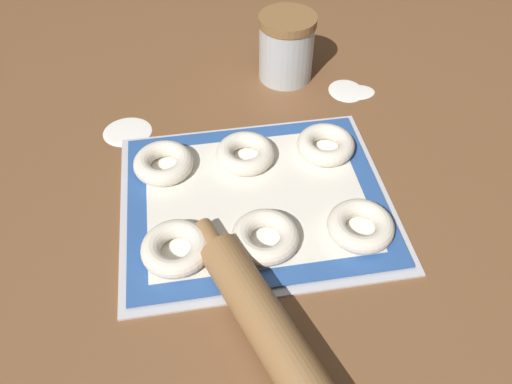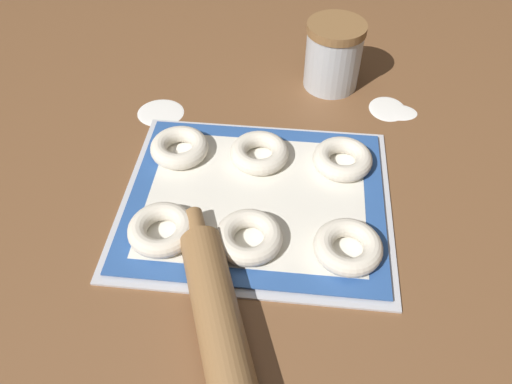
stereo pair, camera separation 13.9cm
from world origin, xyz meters
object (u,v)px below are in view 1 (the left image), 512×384
Objects in this scene: bagel_front_left at (176,248)px; bagel_front_right at (361,226)px; baking_tray at (256,201)px; bagel_back_center at (245,153)px; bagel_back_right at (326,145)px; bagel_front_center at (265,237)px; flour_canister at (286,47)px; bagel_back_left at (164,163)px; rolling_pin at (273,337)px.

bagel_front_right is (0.27, -0.00, 0.00)m from bagel_front_left.
bagel_back_center is at bearing 92.29° from baking_tray.
baking_tray is 4.31× the size of bagel_front_left.
bagel_front_center is at bearing -127.55° from bagel_back_right.
bagel_front_left is 1.00× the size of bagel_back_right.
bagel_front_right is at bearing -0.74° from bagel_front_left.
flour_canister is (0.12, 0.24, 0.04)m from bagel_back_center.
bagel_front_left and bagel_back_right have the same top height.
bagel_front_center and bagel_back_center have the same top height.
baking_tray is 0.09m from bagel_back_center.
bagel_back_left is (-0.14, 0.18, 0.00)m from bagel_front_center.
bagel_front_right is 1.00× the size of bagel_back_left.
bagel_back_center is (0.14, 0.00, 0.00)m from bagel_back_left.
baking_tray is at bearing 85.54° from rolling_pin.
rolling_pin reaches higher than bagel_front_left.
bagel_back_left is (-0.28, 0.18, 0.00)m from bagel_front_right.
rolling_pin is (-0.13, -0.58, -0.04)m from flour_canister.
bagel_front_left is 0.49m from flour_canister.
rolling_pin is at bearing -103.09° from flour_canister.
bagel_front_left is at bearing 125.22° from rolling_pin.
bagel_front_left is at bearing -145.76° from baking_tray.
bagel_front_left is at bearing -120.08° from flour_canister.
bagel_front_center is 0.14m from bagel_front_right.
baking_tray is 3.23× the size of flour_canister.
bagel_back_right is at bearing 33.76° from bagel_front_left.
baking_tray is 4.31× the size of bagel_back_left.
rolling_pin is at bearing -96.55° from bagel_front_center.
baking_tray is 0.17m from bagel_front_right.
bagel_back_left is at bearing 109.93° from rolling_pin.
bagel_front_left and bagel_back_center have the same top height.
bagel_front_right is at bearing -51.51° from bagel_back_center.
bagel_front_left is 0.75× the size of flour_canister.
baking_tray is at bearing -32.34° from bagel_back_left.
bagel_back_left is 0.14m from bagel_back_center.
rolling_pin is (-0.02, -0.24, 0.03)m from baking_tray.
bagel_front_right is 1.00× the size of bagel_back_center.
bagel_back_right reaches higher than baking_tray.
bagel_back_left is at bearing 93.36° from bagel_front_left.
flour_canister reaches higher than bagel_back_left.
bagel_front_left is 1.00× the size of bagel_front_center.
bagel_front_center is 0.18m from bagel_back_center.
bagel_front_center and bagel_front_right have the same top height.
rolling_pin reaches higher than bagel_front_center.
bagel_front_left is at bearing 179.77° from bagel_front_center.
baking_tray is at bearing 146.88° from bagel_front_right.
baking_tray is 0.16m from bagel_back_right.
bagel_back_left is 0.25× the size of rolling_pin.
flour_canister is (0.25, 0.25, 0.04)m from bagel_back_left.
rolling_pin reaches higher than bagel_back_right.
bagel_front_left is 0.32m from bagel_back_right.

